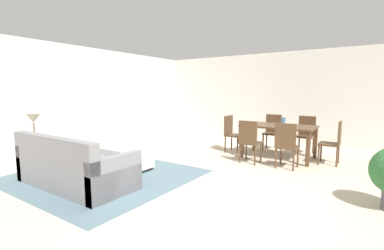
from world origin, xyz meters
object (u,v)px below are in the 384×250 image
object	(u,v)px
couch	(74,168)
dining_chair_far_left	(272,130)
table_lamp	(33,119)
dining_table	(279,129)
dining_chair_head_east	(334,140)
dining_chair_head_west	(232,132)
dining_chair_near_left	(249,139)
dining_chair_far_right	(306,132)
side_table	(35,147)
ottoman_table	(126,157)
dining_chair_near_right	(286,143)
vase_centerpiece	(283,121)
book_on_ottoman	(122,148)

from	to	relation	value
couch	dining_chair_far_left	size ratio (longest dim) A/B	2.24
table_lamp	dining_table	xyz separation A→B (m)	(3.51, 3.69, -0.34)
dining_table	dining_chair_head_east	xyz separation A→B (m)	(1.14, 0.04, -0.15)
dining_chair_head_west	couch	bearing A→B (deg)	-105.19
couch	dining_chair_far_left	world-z (taller)	dining_chair_far_left
dining_chair_near_left	dining_chair_head_west	xyz separation A→B (m)	(-0.80, 0.80, 0.00)
dining_table	dining_chair_far_right	bearing A→B (deg)	63.81
side_table	dining_chair_head_east	distance (m)	5.97
dining_chair_head_east	table_lamp	bearing A→B (deg)	-141.28
ottoman_table	dining_chair_near_right	xyz separation A→B (m)	(2.65, 1.74, 0.30)
table_lamp	dining_table	distance (m)	5.11
table_lamp	dining_table	bearing A→B (deg)	46.44
dining_chair_head_west	vase_centerpiece	bearing A→B (deg)	2.88
dining_table	dining_chair_head_east	distance (m)	1.15
couch	side_table	size ratio (longest dim) A/B	3.46
vase_centerpiece	book_on_ottoman	distance (m)	3.61
dining_chair_far_left	vase_centerpiece	xyz separation A→B (m)	(0.50, -0.82, 0.33)
dining_table	vase_centerpiece	xyz separation A→B (m)	(0.09, 0.03, 0.19)
couch	dining_chair_near_left	bearing A→B (deg)	58.18
side_table	couch	bearing A→B (deg)	-2.83
ottoman_table	dining_chair_near_left	xyz separation A→B (m)	(1.88, 1.74, 0.30)
side_table	dining_table	distance (m)	5.10
dining_table	dining_chair_near_right	size ratio (longest dim) A/B	1.72
dining_chair_far_right	dining_chair_head_west	xyz separation A→B (m)	(-1.59, -0.89, 0.00)
dining_chair_far_left	book_on_ottoman	world-z (taller)	dining_chair_far_left
dining_chair_head_east	dining_chair_head_west	distance (m)	2.31
dining_chair_head_east	dining_chair_near_left	bearing A→B (deg)	-149.94
dining_chair_far_right	vase_centerpiece	world-z (taller)	vase_centerpiece
dining_chair_head_east	dining_chair_near_right	bearing A→B (deg)	-130.23
dining_chair_near_right	book_on_ottoman	world-z (taller)	dining_chair_near_right
side_table	dining_table	bearing A→B (deg)	46.44
dining_table	dining_chair_head_east	world-z (taller)	dining_chair_head_east
table_lamp	dining_chair_near_right	bearing A→B (deg)	36.14
side_table	dining_chair_head_east	size ratio (longest dim) A/B	0.65
table_lamp	dining_chair_head_east	size ratio (longest dim) A/B	0.57
dining_chair_near_right	dining_chair_far_left	world-z (taller)	same
dining_chair_near_right	dining_chair_head_west	size ratio (longest dim) A/B	1.00
dining_chair_head_west	book_on_ottoman	xyz separation A→B (m)	(-1.18, -2.56, -0.12)
couch	dining_chair_head_west	distance (m)	3.87
dining_chair_head_east	ottoman_table	bearing A→B (deg)	-142.33
couch	vase_centerpiece	world-z (taller)	vase_centerpiece
dining_chair_near_left	dining_chair_head_west	size ratio (longest dim) A/B	1.00
side_table	dining_chair_far_right	xyz separation A→B (m)	(3.93, 4.55, 0.05)
dining_chair_far_right	book_on_ottoman	size ratio (longest dim) A/B	3.54
dining_table	ottoman_table	bearing A→B (deg)	-131.04
table_lamp	dining_chair_far_left	bearing A→B (deg)	55.69
couch	side_table	distance (m)	1.35
dining_chair_far_left	couch	bearing A→B (deg)	-111.00
side_table	dining_chair_near_right	size ratio (longest dim) A/B	0.65
dining_chair_near_right	dining_chair_far_left	size ratio (longest dim) A/B	1.00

